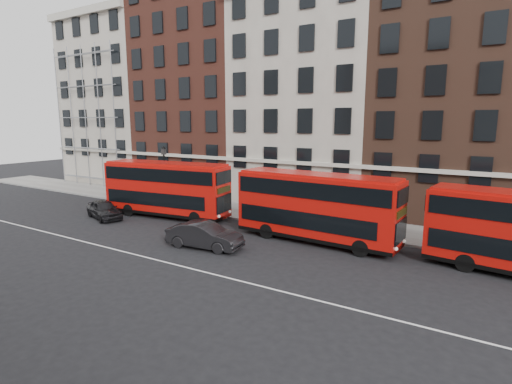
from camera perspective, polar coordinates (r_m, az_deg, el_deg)
The scene contains 11 objects.
ground at distance 24.37m, azimuth -9.96°, elevation -8.35°, with size 120.00×120.00×0.00m, color black.
pavement at distance 32.61m, azimuth 2.37°, elevation -3.30°, with size 80.00×5.00×0.15m, color gray.
kerb at distance 30.51m, azimuth 0.06°, elevation -4.23°, with size 80.00×0.30×0.16m, color gray.
road_centre_line at distance 23.00m, azimuth -13.31°, elevation -9.59°, with size 70.00×0.12×0.01m, color white.
building_terrace at distance 38.52m, azimuth 7.63°, elevation 13.92°, with size 64.00×11.95×22.00m.
bus_b at distance 32.69m, azimuth -12.72°, elevation 0.58°, with size 10.72×3.81×4.41m.
bus_c at distance 25.51m, azimuth 8.53°, elevation -1.95°, with size 10.61×3.02×4.41m.
car_rear at distance 33.85m, azimuth -20.89°, elevation -2.34°, with size 1.73×4.29×1.46m, color black.
car_front at distance 24.64m, azimuth -7.37°, elevation -6.16°, with size 1.66×4.76×1.57m, color black.
lamp_post_left at distance 36.26m, azimuth -12.94°, elevation 2.64°, with size 0.44×0.44×5.33m.
iron_railings at distance 34.37m, azimuth 4.18°, elevation -1.64°, with size 6.60×0.06×1.00m, color black, non-canonical shape.
Camera 1 is at (15.51, -17.16, 7.69)m, focal length 28.00 mm.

